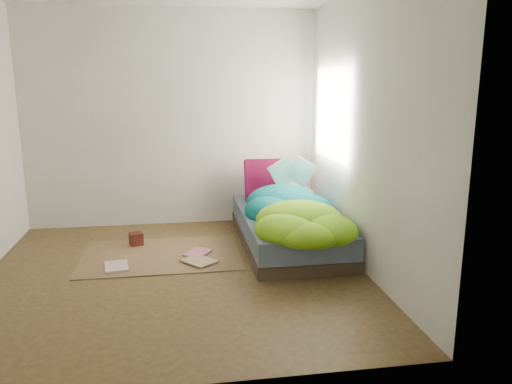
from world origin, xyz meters
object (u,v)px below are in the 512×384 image
at_px(floor_book_a, 105,268).
at_px(wooden_box, 136,239).
at_px(bed, 288,229).
at_px(floor_book_b, 189,252).
at_px(open_book, 293,164).
at_px(pillow_magenta, 266,180).

bearing_deg(floor_book_a, wooden_box, 61.26).
bearing_deg(bed, floor_book_a, -165.41).
distance_m(bed, floor_book_b, 1.11).
relative_size(bed, open_book, 4.37).
distance_m(open_book, floor_book_a, 2.36).
distance_m(bed, pillow_magenta, 0.80).
bearing_deg(floor_book_b, open_book, 57.30).
bearing_deg(open_book, floor_book_b, -159.48).
xyz_separation_m(pillow_magenta, wooden_box, (-1.51, -0.47, -0.51)).
height_order(open_book, floor_book_b, open_book).
xyz_separation_m(floor_book_a, floor_book_b, (0.80, 0.33, 0.00)).
bearing_deg(open_book, wooden_box, -177.71).
xyz_separation_m(pillow_magenta, floor_book_a, (-1.76, -1.16, -0.57)).
xyz_separation_m(pillow_magenta, floor_book_b, (-0.95, -0.83, -0.56)).
relative_size(bed, floor_book_b, 7.16).
xyz_separation_m(open_book, floor_book_a, (-2.03, -0.91, -0.80)).
height_order(open_book, floor_book_a, open_book).
distance_m(pillow_magenta, open_book, 0.43).
xyz_separation_m(pillow_magenta, open_book, (0.27, -0.25, 0.23)).
bearing_deg(bed, open_book, 71.61).
xyz_separation_m(open_book, wooden_box, (-1.78, -0.22, -0.74)).
bearing_deg(bed, floor_book_b, -171.30).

